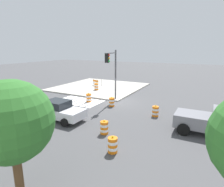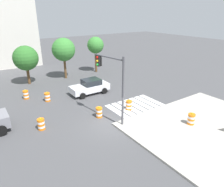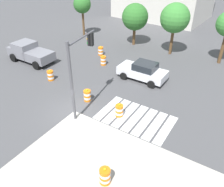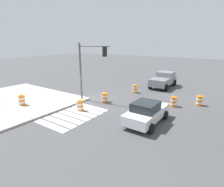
{
  "view_description": "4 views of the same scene",
  "coord_description": "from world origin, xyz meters",
  "views": [
    {
      "loc": [
        -8.98,
        18.38,
        5.83
      ],
      "look_at": [
        0.29,
        0.83,
        1.11
      ],
      "focal_mm": 30.61,
      "sensor_mm": 36.0,
      "label": 1
    },
    {
      "loc": [
        -8.36,
        -12.12,
        8.64
      ],
      "look_at": [
        2.02,
        2.93,
        1.33
      ],
      "focal_mm": 33.19,
      "sensor_mm": 36.0,
      "label": 2
    },
    {
      "loc": [
        9.35,
        -9.64,
        10.12
      ],
      "look_at": [
        2.39,
        1.29,
        1.77
      ],
      "focal_mm": 36.7,
      "sensor_mm": 36.0,
      "label": 3
    },
    {
      "loc": [
        13.33,
        11.95,
        5.67
      ],
      "look_at": [
        0.93,
        3.39,
        1.39
      ],
      "focal_mm": 28.84,
      "sensor_mm": 36.0,
      "label": 4
    }
  ],
  "objects": [
    {
      "name": "traffic_barrel_near_corner",
      "position": [
        -2.73,
        7.71,
        0.45
      ],
      "size": [
        0.56,
        0.56,
        1.02
      ],
      "color": "orange",
      "rests_on": "ground"
    },
    {
      "name": "sidewalk_corner",
      "position": [
        6.0,
        -6.0,
        0.07
      ],
      "size": [
        12.0,
        12.0,
        0.15
      ],
      "primitive_type": "cube",
      "color": "#ADA89E",
      "rests_on": "ground"
    },
    {
      "name": "street_tree_streetside_near",
      "position": [
        1.94,
        14.05,
        3.9
      ],
      "size": [
        3.04,
        3.04,
        5.44
      ],
      "color": "brown",
      "rests_on": "ground"
    },
    {
      "name": "sports_car",
      "position": [
        1.93,
        7.11,
        0.81
      ],
      "size": [
        4.32,
        2.17,
        1.63
      ],
      "color": "silver",
      "rests_on": "ground"
    },
    {
      "name": "traffic_light_pole",
      "position": [
        0.41,
        0.52,
        3.91
      ],
      "size": [
        0.8,
        3.26,
        5.5
      ],
      "color": "#4C4C51",
      "rests_on": "sidewalk_corner"
    },
    {
      "name": "traffic_barrel_on_sidewalk",
      "position": [
        5.16,
        -3.7,
        0.6
      ],
      "size": [
        0.56,
        0.56,
        1.02
      ],
      "color": "orange",
      "rests_on": "sidewalk_corner"
    },
    {
      "name": "traffic_barrel_crosswalk_end",
      "position": [
        2.91,
        1.43,
        0.45
      ],
      "size": [
        0.56,
        0.56,
        1.02
      ],
      "color": "orange",
      "rests_on": "ground"
    },
    {
      "name": "street_tree_corner_lot",
      "position": [
        7.05,
        14.47,
        3.94
      ],
      "size": [
        2.41,
        2.41,
        5.21
      ],
      "color": "brown",
      "rests_on": "ground"
    },
    {
      "name": "crosswalk_stripes",
      "position": [
        4.0,
        1.8,
        0.01
      ],
      "size": [
        5.1,
        3.2,
        0.02
      ],
      "color": "silver",
      "rests_on": "ground"
    },
    {
      "name": "traffic_barrel_median_far",
      "position": [
        -0.16,
        1.75,
        0.45
      ],
      "size": [
        0.56,
        0.56,
        1.02
      ],
      "color": "orange",
      "rests_on": "ground"
    },
    {
      "name": "traffic_barrel_far_curb",
      "position": [
        -4.92,
        2.58,
        0.45
      ],
      "size": [
        0.56,
        0.56,
        1.02
      ],
      "color": "orange",
      "rests_on": "ground"
    },
    {
      "name": "ground_plane",
      "position": [
        0.0,
        0.0,
        0.0
      ],
      "size": [
        120.0,
        120.0,
        0.0
      ],
      "primitive_type": "plane",
      "color": "#474749"
    },
    {
      "name": "street_tree_streetside_mid",
      "position": [
        -2.84,
        14.42,
        3.28
      ],
      "size": [
        3.03,
        3.03,
        4.81
      ],
      "color": "brown",
      "rests_on": "ground"
    },
    {
      "name": "traffic_barrel_median_near",
      "position": [
        -4.38,
        9.61,
        0.45
      ],
      "size": [
        0.56,
        0.56,
        1.02
      ],
      "color": "orange",
      "rests_on": "ground"
    }
  ]
}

